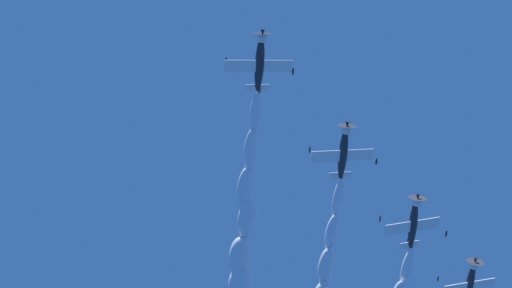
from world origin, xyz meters
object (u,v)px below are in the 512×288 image
at_px(airplane_outer_left, 470,283).
at_px(airplane_right_wingman, 413,222).
at_px(airplane_lead, 260,62).
at_px(airplane_left_wingman, 343,152).

bearing_deg(airplane_outer_left, airplane_right_wingman, -147.84).
relative_size(airplane_lead, airplane_outer_left, 1.01).
bearing_deg(airplane_right_wingman, airplane_left_wingman, -151.54).
relative_size(airplane_left_wingman, airplane_outer_left, 1.01).
bearing_deg(airplane_right_wingman, airplane_outer_left, 32.16).
height_order(airplane_left_wingman, airplane_outer_left, airplane_left_wingman).
relative_size(airplane_left_wingman, airplane_right_wingman, 1.03).
xyz_separation_m(airplane_lead, airplane_outer_left, (36.41, 21.40, -1.32)).
xyz_separation_m(airplane_right_wingman, airplane_outer_left, (11.83, 7.44, 1.35)).
xyz_separation_m(airplane_left_wingman, airplane_right_wingman, (11.53, 6.25, -1.50)).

